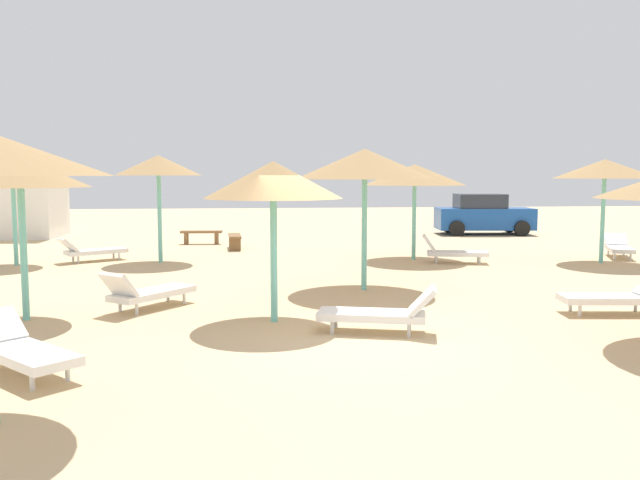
{
  "coord_description": "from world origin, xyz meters",
  "views": [
    {
      "loc": [
        -1.4,
        -9.9,
        2.49
      ],
      "look_at": [
        0.0,
        3.0,
        1.2
      ],
      "focal_mm": 36.32,
      "sensor_mm": 36.0,
      "label": 1
    }
  ],
  "objects_px": {
    "parasol_0": "(158,166)",
    "bench_1": "(201,235)",
    "lounger_5": "(619,247)",
    "parked_car": "(483,215)",
    "parasol_3": "(20,173)",
    "lounger_3": "(147,292)",
    "lounger_4": "(452,252)",
    "parasol_8": "(12,165)",
    "beach_cabana": "(15,202)",
    "lounger_6": "(20,349)",
    "lounger_1": "(380,313)",
    "parasol_4": "(415,175)",
    "bench_0": "(235,239)",
    "parasol_7": "(365,164)",
    "parasol_5": "(605,169)",
    "lounger_0": "(91,250)",
    "lounger_2": "(616,297)",
    "parasol_1": "(273,180)"
  },
  "relations": [
    {
      "from": "parasol_0",
      "to": "bench_0",
      "type": "xyz_separation_m",
      "value": [
        2.05,
        3.19,
        -2.42
      ]
    },
    {
      "from": "lounger_2",
      "to": "bench_0",
      "type": "xyz_separation_m",
      "value": [
        -7.09,
        11.23,
        0.03
      ]
    },
    {
      "from": "parasol_3",
      "to": "lounger_6",
      "type": "height_order",
      "value": "parasol_3"
    },
    {
      "from": "parasol_4",
      "to": "lounger_2",
      "type": "relative_size",
      "value": 1.53
    },
    {
      "from": "parasol_1",
      "to": "lounger_0",
      "type": "height_order",
      "value": "parasol_1"
    },
    {
      "from": "parasol_7",
      "to": "bench_1",
      "type": "bearing_deg",
      "value": 112.96
    },
    {
      "from": "parasol_7",
      "to": "lounger_6",
      "type": "xyz_separation_m",
      "value": [
        -5.37,
        -5.49,
        -2.42
      ]
    },
    {
      "from": "parasol_4",
      "to": "lounger_1",
      "type": "xyz_separation_m",
      "value": [
        -2.81,
        -8.81,
        -2.19
      ]
    },
    {
      "from": "parasol_3",
      "to": "lounger_1",
      "type": "height_order",
      "value": "parasol_3"
    },
    {
      "from": "lounger_5",
      "to": "bench_1",
      "type": "bearing_deg",
      "value": 157.92
    },
    {
      "from": "parasol_7",
      "to": "bench_0",
      "type": "relative_size",
      "value": 2.02
    },
    {
      "from": "parasol_3",
      "to": "parked_car",
      "type": "distance_m",
      "value": 20.49
    },
    {
      "from": "parasol_4",
      "to": "parasol_8",
      "type": "height_order",
      "value": "parasol_8"
    },
    {
      "from": "parasol_5",
      "to": "bench_0",
      "type": "relative_size",
      "value": 1.94
    },
    {
      "from": "lounger_1",
      "to": "lounger_6",
      "type": "bearing_deg",
      "value": -161.99
    },
    {
      "from": "parasol_3",
      "to": "parasol_8",
      "type": "bearing_deg",
      "value": 110.04
    },
    {
      "from": "beach_cabana",
      "to": "lounger_1",
      "type": "bearing_deg",
      "value": -56.61
    },
    {
      "from": "lounger_6",
      "to": "parasol_3",
      "type": "bearing_deg",
      "value": 107.06
    },
    {
      "from": "bench_0",
      "to": "beach_cabana",
      "type": "bearing_deg",
      "value": 149.26
    },
    {
      "from": "parasol_3",
      "to": "lounger_3",
      "type": "distance_m",
      "value": 3.04
    },
    {
      "from": "lounger_3",
      "to": "parked_car",
      "type": "bearing_deg",
      "value": 50.59
    },
    {
      "from": "lounger_1",
      "to": "lounger_4",
      "type": "xyz_separation_m",
      "value": [
        3.71,
        7.89,
        0.0
      ]
    },
    {
      "from": "parasol_4",
      "to": "lounger_3",
      "type": "xyz_separation_m",
      "value": [
        -6.78,
        -6.53,
        -2.19
      ]
    },
    {
      "from": "parasol_0",
      "to": "lounger_0",
      "type": "bearing_deg",
      "value": 167.82
    },
    {
      "from": "parasol_8",
      "to": "lounger_6",
      "type": "height_order",
      "value": "parasol_8"
    },
    {
      "from": "bench_1",
      "to": "parked_car",
      "type": "relative_size",
      "value": 0.37
    },
    {
      "from": "parasol_5",
      "to": "parasol_4",
      "type": "bearing_deg",
      "value": 165.3
    },
    {
      "from": "lounger_4",
      "to": "parasol_7",
      "type": "bearing_deg",
      "value": -129.31
    },
    {
      "from": "parasol_1",
      "to": "lounger_2",
      "type": "relative_size",
      "value": 1.4
    },
    {
      "from": "lounger_4",
      "to": "lounger_3",
      "type": "bearing_deg",
      "value": -143.84
    },
    {
      "from": "parasol_0",
      "to": "lounger_5",
      "type": "distance_m",
      "value": 14.03
    },
    {
      "from": "lounger_0",
      "to": "lounger_2",
      "type": "xyz_separation_m",
      "value": [
        11.18,
        -8.48,
        -0.01
      ]
    },
    {
      "from": "parasol_8",
      "to": "beach_cabana",
      "type": "xyz_separation_m",
      "value": [
        -2.97,
        8.71,
        -1.35
      ]
    },
    {
      "from": "parasol_4",
      "to": "lounger_4",
      "type": "height_order",
      "value": "parasol_4"
    },
    {
      "from": "parasol_7",
      "to": "lounger_4",
      "type": "distance_m",
      "value": 5.7
    },
    {
      "from": "parasol_8",
      "to": "lounger_5",
      "type": "xyz_separation_m",
      "value": [
        17.73,
        -0.14,
        -2.47
      ]
    },
    {
      "from": "bench_0",
      "to": "parked_car",
      "type": "bearing_deg",
      "value": 23.4
    },
    {
      "from": "bench_0",
      "to": "lounger_5",
      "type": "bearing_deg",
      "value": -16.68
    },
    {
      "from": "lounger_4",
      "to": "lounger_5",
      "type": "xyz_separation_m",
      "value": [
        5.48,
        0.74,
        -0.01
      ]
    },
    {
      "from": "parasol_0",
      "to": "parasol_7",
      "type": "height_order",
      "value": "parasol_0"
    },
    {
      "from": "parasol_4",
      "to": "parasol_8",
      "type": "relative_size",
      "value": 0.95
    },
    {
      "from": "lounger_5",
      "to": "parked_car",
      "type": "height_order",
      "value": "parked_car"
    },
    {
      "from": "parasol_0",
      "to": "bench_1",
      "type": "relative_size",
      "value": 2.02
    },
    {
      "from": "parasol_1",
      "to": "parasol_3",
      "type": "distance_m",
      "value": 4.31
    },
    {
      "from": "parasol_3",
      "to": "bench_1",
      "type": "distance_m",
      "value": 12.71
    },
    {
      "from": "lounger_6",
      "to": "beach_cabana",
      "type": "xyz_separation_m",
      "value": [
        -6.57,
        19.08,
        1.12
      ]
    },
    {
      "from": "lounger_3",
      "to": "parasol_0",
      "type": "bearing_deg",
      "value": 95.55
    },
    {
      "from": "lounger_5",
      "to": "parked_car",
      "type": "bearing_deg",
      "value": 99.49
    },
    {
      "from": "parasol_8",
      "to": "lounger_2",
      "type": "relative_size",
      "value": 1.61
    },
    {
      "from": "parasol_0",
      "to": "lounger_5",
      "type": "bearing_deg",
      "value": -1.36
    }
  ]
}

